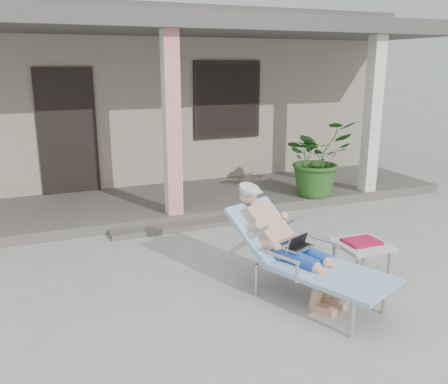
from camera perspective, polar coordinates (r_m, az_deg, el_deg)
name	(u,v)px	position (r m, az deg, el deg)	size (l,w,h in m)	color
ground	(230,282)	(5.27, 0.72, -10.75)	(60.00, 60.00, 0.00)	#9E9E99
house	(118,93)	(11.04, -12.65, 11.51)	(10.40, 5.40, 3.30)	gray
porch_deck	(160,203)	(7.91, -7.70, -1.32)	(10.00, 2.00, 0.15)	#605B56
porch_overhang	(155,30)	(7.56, -8.35, 18.70)	(10.00, 2.30, 2.85)	silver
porch_step	(180,227)	(6.87, -5.26, -4.16)	(2.00, 0.30, 0.07)	#605B56
lounger	(295,229)	(4.78, 8.56, -4.47)	(1.28, 1.83, 1.15)	#B7B7BC
side_table	(362,247)	(5.36, 16.24, -6.33)	(0.52, 0.52, 0.47)	#B2B2AD
potted_palm	(317,158)	(8.07, 11.16, 4.06)	(1.15, 1.00, 1.28)	#26591E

